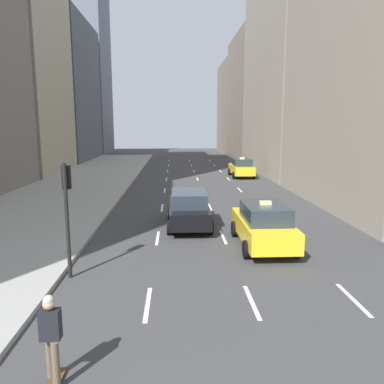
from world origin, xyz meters
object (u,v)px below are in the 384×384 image
taxi_lead (263,225)px  skateboarder (51,336)px  sedan_black_near (189,208)px  traffic_light_pole (67,202)px  taxi_second (241,168)px

taxi_lead → skateboarder: taxi_lead is taller
taxi_lead → sedan_black_near: size_ratio=0.95×
skateboarder → traffic_light_pole: (-1.06, 5.08, 1.45)m
taxi_lead → sedan_black_near: bearing=131.4°
taxi_lead → traffic_light_pole: size_ratio=1.22×
taxi_second → traffic_light_pole: traffic_light_pole is taller
taxi_second → skateboarder: bearing=-106.7°
taxi_second → traffic_light_pole: 25.19m
sedan_black_near → traffic_light_pole: 7.22m
sedan_black_near → taxi_lead: bearing=-48.6°
traffic_light_pole → taxi_second: bearing=67.7°
taxi_second → sedan_black_near: bearing=-107.8°
skateboarder → sedan_black_near: bearing=75.2°
taxi_lead → taxi_second: bearing=82.3°
traffic_light_pole → skateboarder: bearing=-78.3°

